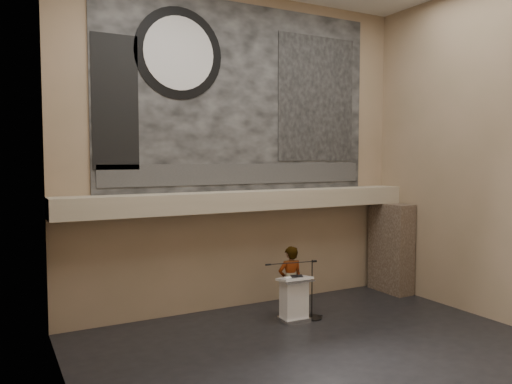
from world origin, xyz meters
TOP-DOWN VIEW (x-y plane):
  - floor at (0.00, 0.00)m, footprint 10.00×10.00m
  - wall_back at (0.00, 4.00)m, footprint 10.00×0.02m
  - wall_left at (-5.00, 0.00)m, footprint 0.02×8.00m
  - wall_right at (5.00, 0.00)m, footprint 0.02×8.00m
  - soffit at (0.00, 3.60)m, footprint 10.00×0.80m
  - sprinkler_left at (-1.60, 3.55)m, footprint 0.04×0.04m
  - sprinkler_right at (1.90, 3.55)m, footprint 0.04×0.04m
  - banner at (0.00, 3.97)m, footprint 8.00×0.05m
  - banner_text_strip at (0.00, 3.93)m, footprint 7.76×0.02m
  - banner_clock_rim at (-1.80, 3.93)m, footprint 2.30×0.02m
  - banner_clock_face at (-1.80, 3.91)m, footprint 1.84×0.02m
  - banner_building_print at (2.40, 3.93)m, footprint 2.60×0.02m
  - banner_brick_print at (-3.40, 3.93)m, footprint 1.10×0.02m
  - stone_pier at (4.65, 3.15)m, footprint 0.60×1.40m
  - lectern at (0.56, 2.22)m, footprint 0.81×0.59m
  - binder at (0.63, 2.21)m, footprint 0.35×0.32m
  - papers at (0.45, 2.19)m, footprint 0.24×0.33m
  - speaker_person at (0.64, 2.53)m, footprint 0.71×0.50m
  - mic_stand at (1.01, 2.16)m, footprint 1.50×0.52m

SIDE VIEW (x-z plane):
  - floor at x=0.00m, z-range 0.00..0.00m
  - mic_stand at x=1.01m, z-range -0.52..0.98m
  - lectern at x=0.56m, z-range -0.02..1.12m
  - speaker_person at x=0.64m, z-range 0.00..1.83m
  - papers at x=0.45m, z-range 1.10..1.10m
  - binder at x=0.63m, z-range 1.10..1.14m
  - stone_pier at x=4.65m, z-range 0.00..2.70m
  - sprinkler_left at x=-1.60m, z-range 2.64..2.70m
  - sprinkler_right at x=1.90m, z-range 2.64..2.70m
  - soffit at x=0.00m, z-range 2.70..3.20m
  - banner_text_strip at x=0.00m, z-range 3.38..3.93m
  - wall_back at x=0.00m, z-range 0.00..8.50m
  - wall_left at x=-5.00m, z-range 0.00..8.50m
  - wall_right at x=5.00m, z-range 0.00..8.50m
  - banner_brick_print at x=-3.40m, z-range 3.80..7.00m
  - banner at x=0.00m, z-range 3.20..8.20m
  - banner_building_print at x=2.40m, z-range 4.00..7.60m
  - banner_clock_rim at x=-1.80m, z-range 5.55..7.85m
  - banner_clock_face at x=-1.80m, z-range 5.78..7.62m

